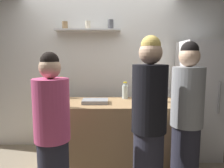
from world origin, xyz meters
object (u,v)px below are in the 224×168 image
at_px(wine_bottle_amber_glass, 58,97).
at_px(person_blonde, 149,126).
at_px(refrigerator, 198,99).
at_px(person_pink_top, 53,137).
at_px(wine_bottle_dark_glass, 62,90).
at_px(utensil_holder, 159,97).
at_px(baking_pan, 95,101).
at_px(person_grey_hoodie, 186,122).
at_px(water_bottle_plastic, 125,91).

relative_size(wine_bottle_amber_glass, person_blonde, 0.19).
xyz_separation_m(refrigerator, person_pink_top, (-1.92, -1.26, -0.11)).
xyz_separation_m(refrigerator, wine_bottle_dark_glass, (-2.09, -0.08, 0.16)).
distance_m(person_blonde, person_pink_top, 0.94).
relative_size(wine_bottle_amber_glass, person_pink_top, 0.21).
distance_m(utensil_holder, person_blonde, 0.93).
height_order(baking_pan, person_pink_top, person_pink_top).
xyz_separation_m(baking_pan, wine_bottle_amber_glass, (-0.45, -0.21, 0.10)).
relative_size(baking_pan, person_grey_hoodie, 0.20).
distance_m(wine_bottle_amber_glass, water_bottle_plastic, 1.02).
bearing_deg(wine_bottle_dark_glass, person_grey_hoodie, -30.72).
bearing_deg(baking_pan, person_grey_hoodie, -28.93).
xyz_separation_m(refrigerator, person_grey_hoodie, (-0.54, -1.00, -0.04)).
relative_size(refrigerator, wine_bottle_amber_glass, 5.43).
bearing_deg(baking_pan, wine_bottle_amber_glass, -154.55).
distance_m(refrigerator, wine_bottle_dark_glass, 2.10).
relative_size(refrigerator, water_bottle_plastic, 7.09).
xyz_separation_m(refrigerator, utensil_holder, (-0.70, -0.34, 0.09)).
bearing_deg(water_bottle_plastic, baking_pan, -143.18).
bearing_deg(utensil_holder, baking_pan, -173.70).
relative_size(baking_pan, person_blonde, 0.20).
bearing_deg(person_grey_hoodie, water_bottle_plastic, -77.02).
xyz_separation_m(utensil_holder, person_pink_top, (-1.22, -0.91, -0.20)).
distance_m(wine_bottle_dark_glass, person_blonde, 1.59).
xyz_separation_m(utensil_holder, wine_bottle_amber_glass, (-1.32, -0.31, 0.07)).
xyz_separation_m(refrigerator, wine_bottle_amber_glass, (-2.02, -0.65, 0.16)).
xyz_separation_m(wine_bottle_dark_glass, person_pink_top, (0.17, -1.17, -0.27)).
distance_m(person_blonde, person_grey_hoodie, 0.49).
relative_size(baking_pan, wine_bottle_amber_glass, 1.04).
bearing_deg(utensil_holder, person_pink_top, -143.25).
distance_m(baking_pan, person_blonde, 0.97).
height_order(baking_pan, person_grey_hoodie, person_grey_hoodie).
bearing_deg(person_blonde, refrigerator, 43.62).
bearing_deg(person_grey_hoodie, utensil_holder, -98.49).
height_order(wine_bottle_dark_glass, person_pink_top, person_pink_top).
height_order(utensil_holder, water_bottle_plastic, water_bottle_plastic).
bearing_deg(wine_bottle_dark_glass, wine_bottle_amber_glass, -82.18).
bearing_deg(wine_bottle_dark_glass, water_bottle_plastic, -2.38).
xyz_separation_m(person_blonde, person_pink_top, (-0.93, -0.04, -0.09)).
relative_size(refrigerator, person_blonde, 1.02).
height_order(refrigerator, wine_bottle_dark_glass, refrigerator).
height_order(wine_bottle_amber_glass, person_pink_top, person_pink_top).
height_order(utensil_holder, wine_bottle_amber_glass, wine_bottle_amber_glass).
distance_m(refrigerator, baking_pan, 1.63).
distance_m(wine_bottle_amber_glass, person_blonde, 1.19).
bearing_deg(person_pink_top, person_grey_hoodie, 46.30).
bearing_deg(wine_bottle_amber_glass, person_pink_top, -81.00).
bearing_deg(refrigerator, baking_pan, -164.41).
relative_size(person_pink_top, person_grey_hoodie, 0.93).
bearing_deg(water_bottle_plastic, person_blonde, -81.70).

